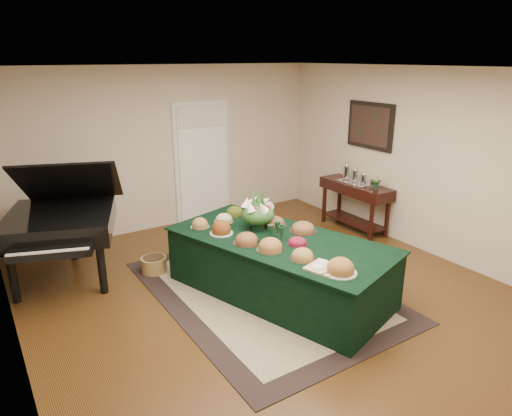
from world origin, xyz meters
TOP-DOWN VIEW (x-y plane):
  - ground at (0.00, 0.00)m, footprint 6.00×6.00m
  - area_rug at (-0.01, 0.11)m, footprint 2.43×3.40m
  - kitchen_doorway at (0.60, 2.97)m, footprint 1.05×0.07m
  - buffet_table at (0.12, -0.04)m, footprint 2.06×3.00m
  - food_platters at (0.01, 0.10)m, footprint 1.32×2.42m
  - cutting_board at (0.02, -0.93)m, footprint 0.40×0.40m
  - green_goblets at (0.11, -0.02)m, footprint 0.21×0.23m
  - floral_centerpiece at (0.08, 0.38)m, footprint 0.43×0.43m
  - grand_piano at (-2.00, 1.83)m, footprint 1.78×1.86m
  - wicker_basket at (-0.98, 1.36)m, footprint 0.35×0.35m
  - mahogany_sideboard at (2.49, 1.09)m, footprint 0.45×1.33m
  - tea_service at (2.50, 1.08)m, footprint 0.34×0.74m
  - pink_bouquet at (2.50, 0.65)m, footprint 0.16×0.16m
  - wall_painting at (2.72, 1.09)m, footprint 0.05×0.95m

SIDE VIEW (x-z plane):
  - ground at x=0.00m, z-range 0.00..0.00m
  - area_rug at x=-0.01m, z-range 0.00..0.01m
  - wicker_basket at x=-0.98m, z-range 0.00..0.22m
  - buffet_table at x=0.12m, z-range 0.00..0.74m
  - mahogany_sideboard at x=2.49m, z-range 0.22..1.04m
  - cutting_board at x=0.02m, z-range 0.72..0.82m
  - food_platters at x=0.01m, z-range 0.72..0.85m
  - grand_piano at x=-2.00m, z-range -0.01..1.62m
  - green_goblets at x=0.11m, z-range 0.73..0.91m
  - tea_service at x=2.50m, z-range 0.78..1.08m
  - pink_bouquet at x=2.50m, z-range 0.85..1.06m
  - floral_centerpiece at x=0.08m, z-range 0.77..1.20m
  - kitchen_doorway at x=0.60m, z-range -0.03..2.07m
  - wall_painting at x=2.72m, z-range 1.38..2.12m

